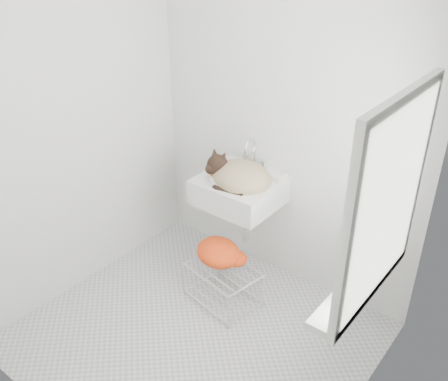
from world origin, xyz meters
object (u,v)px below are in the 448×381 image
Objects in this scene: sink at (239,180)px; wire_rack at (223,284)px; cat at (239,176)px; bottle_c at (372,266)px; bottle_a at (343,300)px; bottle_b at (358,282)px.

wire_rack is at bearing -70.56° from sink.
sink is 0.05m from cat.
cat is at bearing 163.32° from bottle_c.
sink is at bearing 148.67° from bottle_a.
sink reaches higher than bottle_a.
wire_rack is 1.28m from bottle_c.
cat is 0.82m from wire_rack.
sink reaches higher than bottle_b.
bottle_c is (0.00, 0.18, 0.00)m from bottle_b.
cat is at bearing -56.75° from sink.
sink is 3.41× the size of bottle_c.
sink is 1.22× the size of cat.
sink is 1.40m from bottle_a.
wire_rack is 2.46× the size of bottle_a.
bottle_b reaches higher than bottle_c.
bottle_c is (1.19, -0.37, 0.00)m from sink.
cat is at bearing 149.05° from bottle_a.
wire_rack is 1.34m from bottle_a.
bottle_a is (1.07, -0.39, 0.70)m from wire_rack.
cat is 0.97× the size of wire_rack.
wire_rack is 2.89× the size of bottle_c.
bottle_c is (1.07, -0.03, 0.70)m from wire_rack.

